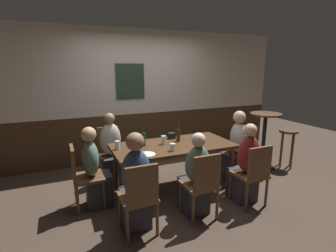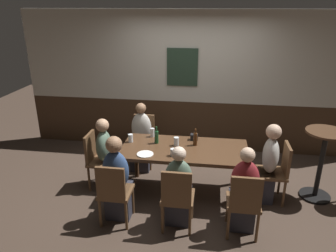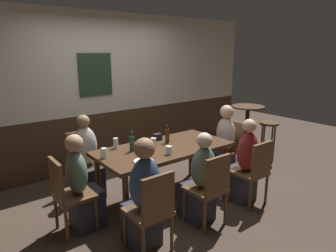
{
  "view_description": "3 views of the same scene",
  "coord_description": "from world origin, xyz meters",
  "px_view_note": "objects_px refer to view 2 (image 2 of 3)",
  "views": [
    {
      "loc": [
        -1.53,
        -3.34,
        1.88
      ],
      "look_at": [
        -0.11,
        -0.06,
        1.05
      ],
      "focal_mm": 27.24,
      "sensor_mm": 36.0,
      "label": 1
    },
    {
      "loc": [
        0.36,
        -4.13,
        2.69
      ],
      "look_at": [
        -0.24,
        0.04,
        1.05
      ],
      "focal_mm": 33.97,
      "sensor_mm": 36.0,
      "label": 2
    },
    {
      "loc": [
        -2.28,
        -3.01,
        1.99
      ],
      "look_at": [
        0.02,
        -0.05,
        1.03
      ],
      "focal_mm": 31.95,
      "sensor_mm": 36.0,
      "label": 3
    }
  ],
  "objects_px": {
    "person_head_west": "(108,159)",
    "person_left_far": "(141,142)",
    "plate_white_large": "(145,154)",
    "side_bar_table": "(322,159)",
    "pint_glass_amber": "(176,142)",
    "chair_left_far": "(143,137)",
    "person_mid_near": "(179,191)",
    "chair_right_near": "(244,201)",
    "tumbler_short": "(173,153)",
    "person_left_near": "(118,183)",
    "person_head_east": "(266,169)",
    "pint_glass_stout": "(131,138)",
    "chair_head_west": "(98,157)",
    "chair_head_east": "(277,169)",
    "beer_bottle_green": "(157,137)",
    "pint_glass_pale": "(152,133)",
    "dining_table": "(184,153)",
    "beer_bottle_brown": "(195,139)",
    "chair_left_near": "(114,191)",
    "chair_mid_near": "(177,196)",
    "person_right_near": "(243,195)",
    "condiment_caddy": "(194,137)"
  },
  "relations": [
    {
      "from": "person_head_west",
      "to": "person_left_far",
      "type": "bearing_deg",
      "value": 62.46
    },
    {
      "from": "plate_white_large",
      "to": "side_bar_table",
      "type": "relative_size",
      "value": 0.22
    },
    {
      "from": "pint_glass_amber",
      "to": "side_bar_table",
      "type": "bearing_deg",
      "value": 2.5
    },
    {
      "from": "chair_left_far",
      "to": "person_mid_near",
      "type": "relative_size",
      "value": 0.8
    },
    {
      "from": "chair_right_near",
      "to": "person_head_west",
      "type": "relative_size",
      "value": 0.78
    },
    {
      "from": "tumbler_short",
      "to": "person_left_near",
      "type": "bearing_deg",
      "value": -147.17
    },
    {
      "from": "plate_white_large",
      "to": "person_head_east",
      "type": "bearing_deg",
      "value": 9.6
    },
    {
      "from": "plate_white_large",
      "to": "pint_glass_stout",
      "type": "bearing_deg",
      "value": 127.93
    },
    {
      "from": "side_bar_table",
      "to": "chair_right_near",
      "type": "bearing_deg",
      "value": -138.31
    },
    {
      "from": "side_bar_table",
      "to": "pint_glass_amber",
      "type": "bearing_deg",
      "value": -177.5
    },
    {
      "from": "pint_glass_stout",
      "to": "chair_left_far",
      "type": "bearing_deg",
      "value": 88.4
    },
    {
      "from": "person_left_far",
      "to": "pint_glass_amber",
      "type": "bearing_deg",
      "value": -42.6
    },
    {
      "from": "chair_right_near",
      "to": "person_left_far",
      "type": "xyz_separation_m",
      "value": [
        -1.6,
        1.55,
        -0.01
      ]
    },
    {
      "from": "chair_head_west",
      "to": "chair_head_east",
      "type": "xyz_separation_m",
      "value": [
        2.65,
        0.0,
        0.0
      ]
    },
    {
      "from": "tumbler_short",
      "to": "beer_bottle_green",
      "type": "distance_m",
      "value": 0.49
    },
    {
      "from": "pint_glass_stout",
      "to": "tumbler_short",
      "type": "xyz_separation_m",
      "value": [
        0.69,
        -0.37,
        -0.01
      ]
    },
    {
      "from": "plate_white_large",
      "to": "chair_head_west",
      "type": "bearing_deg",
      "value": 160.64
    },
    {
      "from": "person_mid_near",
      "to": "plate_white_large",
      "type": "distance_m",
      "value": 0.72
    },
    {
      "from": "person_mid_near",
      "to": "tumbler_short",
      "type": "height_order",
      "value": "person_mid_near"
    },
    {
      "from": "person_left_far",
      "to": "side_bar_table",
      "type": "bearing_deg",
      "value": -10.9
    },
    {
      "from": "pint_glass_pale",
      "to": "chair_right_near",
      "type": "bearing_deg",
      "value": -42.11
    },
    {
      "from": "dining_table",
      "to": "chair_left_far",
      "type": "xyz_separation_m",
      "value": [
        -0.8,
        0.86,
        -0.17
      ]
    },
    {
      "from": "person_left_far",
      "to": "pint_glass_stout",
      "type": "distance_m",
      "value": 0.67
    },
    {
      "from": "chair_head_west",
      "to": "pint_glass_stout",
      "type": "relative_size",
      "value": 7.18
    },
    {
      "from": "person_mid_near",
      "to": "beer_bottle_brown",
      "type": "distance_m",
      "value": 0.92
    },
    {
      "from": "chair_left_far",
      "to": "side_bar_table",
      "type": "bearing_deg",
      "value": -14.13
    },
    {
      "from": "pint_glass_amber",
      "to": "tumbler_short",
      "type": "bearing_deg",
      "value": -90.34
    },
    {
      "from": "chair_left_near",
      "to": "chair_mid_near",
      "type": "distance_m",
      "value": 0.8
    },
    {
      "from": "beer_bottle_green",
      "to": "side_bar_table",
      "type": "relative_size",
      "value": 0.25
    },
    {
      "from": "tumbler_short",
      "to": "dining_table",
      "type": "bearing_deg",
      "value": 63.93
    },
    {
      "from": "chair_head_west",
      "to": "pint_glass_pale",
      "type": "bearing_deg",
      "value": 23.9
    },
    {
      "from": "pint_glass_pale",
      "to": "side_bar_table",
      "type": "xyz_separation_m",
      "value": [
        2.48,
        -0.18,
        -0.18
      ]
    },
    {
      "from": "chair_right_near",
      "to": "tumbler_short",
      "type": "xyz_separation_m",
      "value": [
        -0.93,
        0.59,
        0.29
      ]
    },
    {
      "from": "chair_head_east",
      "to": "side_bar_table",
      "type": "distance_m",
      "value": 0.65
    },
    {
      "from": "chair_left_near",
      "to": "person_left_near",
      "type": "xyz_separation_m",
      "value": [
        0.0,
        0.16,
        0.01
      ]
    },
    {
      "from": "chair_left_far",
      "to": "person_mid_near",
      "type": "xyz_separation_m",
      "value": [
        0.8,
        -1.55,
        -0.04
      ]
    },
    {
      "from": "chair_head_west",
      "to": "chair_mid_near",
      "type": "xyz_separation_m",
      "value": [
        1.32,
        -0.86,
        0.0
      ]
    },
    {
      "from": "person_right_near",
      "to": "person_head_east",
      "type": "bearing_deg",
      "value": 62.31
    },
    {
      "from": "person_right_near",
      "to": "pint_glass_amber",
      "type": "height_order",
      "value": "person_right_near"
    },
    {
      "from": "side_bar_table",
      "to": "beer_bottle_green",
      "type": "bearing_deg",
      "value": -178.87
    },
    {
      "from": "person_right_near",
      "to": "person_head_east",
      "type": "relative_size",
      "value": 0.98
    },
    {
      "from": "dining_table",
      "to": "plate_white_large",
      "type": "distance_m",
      "value": 0.59
    },
    {
      "from": "pint_glass_amber",
      "to": "person_left_near",
      "type": "bearing_deg",
      "value": -131.15
    },
    {
      "from": "tumbler_short",
      "to": "beer_bottle_brown",
      "type": "bearing_deg",
      "value": 54.89
    },
    {
      "from": "person_left_near",
      "to": "person_left_far",
      "type": "bearing_deg",
      "value": 90.0
    },
    {
      "from": "tumbler_short",
      "to": "beer_bottle_green",
      "type": "xyz_separation_m",
      "value": [
        -0.3,
        0.38,
        0.06
      ]
    },
    {
      "from": "beer_bottle_brown",
      "to": "side_bar_table",
      "type": "height_order",
      "value": "side_bar_table"
    },
    {
      "from": "person_right_near",
      "to": "condiment_caddy",
      "type": "height_order",
      "value": "person_right_near"
    },
    {
      "from": "chair_left_far",
      "to": "plate_white_large",
      "type": "height_order",
      "value": "chair_left_far"
    },
    {
      "from": "chair_right_near",
      "to": "beer_bottle_green",
      "type": "height_order",
      "value": "beer_bottle_green"
    }
  ]
}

